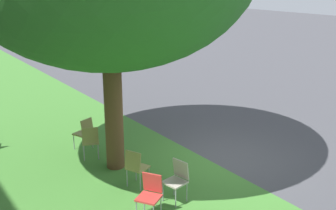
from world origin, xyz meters
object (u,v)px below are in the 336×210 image
at_px(chair_1, 85,131).
at_px(chair_5, 177,178).
at_px(chair_4, 150,193).
at_px(chair_3, 136,165).
at_px(chair_0, 90,140).

xyz_separation_m(chair_1, chair_5, (-3.59, -0.44, 0.00)).
bearing_deg(chair_1, chair_5, -172.96).
bearing_deg(chair_4, chair_3, -18.22).
distance_m(chair_3, chair_5, 1.07).
relative_size(chair_0, chair_3, 1.00).
distance_m(chair_1, chair_4, 3.80).
bearing_deg(chair_1, chair_0, 168.61).
bearing_deg(chair_0, chair_3, -174.92).
height_order(chair_3, chair_4, same).
bearing_deg(chair_4, chair_1, -5.24).
bearing_deg(chair_0, chair_4, 176.07).
xyz_separation_m(chair_1, chair_4, (-3.79, 0.35, 0.00)).
bearing_deg(chair_5, chair_4, 103.73).
bearing_deg(chair_3, chair_5, -157.83).
bearing_deg(chair_3, chair_0, 5.08).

